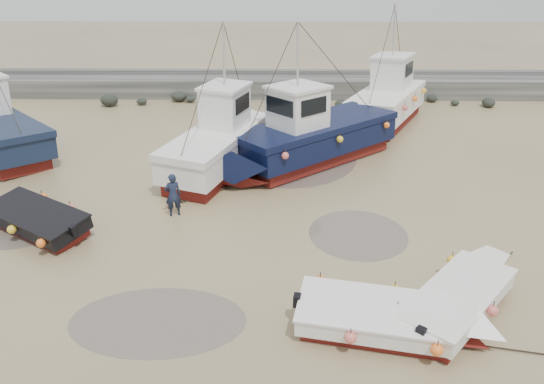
{
  "coord_description": "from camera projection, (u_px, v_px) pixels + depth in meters",
  "views": [
    {
      "loc": [
        1.33,
        -12.44,
        8.99
      ],
      "look_at": [
        1.09,
        3.89,
        1.4
      ],
      "focal_mm": 35.0,
      "sensor_mm": 36.0,
      "label": 1
    }
  ],
  "objects": [
    {
      "name": "cabin_boat_1",
      "position": [
        222.0,
        138.0,
        23.2
      ],
      "size": [
        4.82,
        9.76,
        6.22
      ],
      "rotation": [
        0.0,
        0.0,
        -0.33
      ],
      "color": "maroon",
      "rests_on": "ground"
    },
    {
      "name": "puddle_d",
      "position": [
        288.0,
        155.0,
        25.13
      ],
      "size": [
        6.49,
        6.49,
        0.01
      ],
      "primitive_type": "cylinder",
      "color": "#62574D",
      "rests_on": "ground"
    },
    {
      "name": "dinghy_5",
      "position": [
        388.0,
        317.0,
        13.3
      ],
      "size": [
        6.1,
        2.81,
        1.43
      ],
      "rotation": [
        0.0,
        0.0,
        -1.77
      ],
      "color": "maroon",
      "rests_on": "ground"
    },
    {
      "name": "dinghy_3",
      "position": [
        463.0,
        294.0,
        14.19
      ],
      "size": [
        4.78,
        5.35,
        1.43
      ],
      "rotation": [
        0.0,
        0.0,
        -0.71
      ],
      "color": "maroon",
      "rests_on": "ground"
    },
    {
      "name": "person",
      "position": [
        175.0,
        215.0,
        19.51
      ],
      "size": [
        0.7,
        0.58,
        1.65
      ],
      "primitive_type": "imported",
      "rotation": [
        0.0,
        0.0,
        3.5
      ],
      "color": "#171E34",
      "rests_on": "ground"
    },
    {
      "name": "puddle_a",
      "position": [
        158.0,
        321.0,
        14.0
      ],
      "size": [
        4.7,
        4.7,
        0.01
      ],
      "primitive_type": "cylinder",
      "color": "#62574D",
      "rests_on": "ground"
    },
    {
      "name": "cabin_boat_3",
      "position": [
        391.0,
        97.0,
        29.41
      ],
      "size": [
        5.85,
        9.01,
        6.22
      ],
      "rotation": [
        0.0,
        0.0,
        -0.48
      ],
      "color": "maroon",
      "rests_on": "ground"
    },
    {
      "name": "puddle_c",
      "position": [
        14.0,
        229.0,
        18.56
      ],
      "size": [
        3.76,
        3.76,
        0.01
      ],
      "primitive_type": "cylinder",
      "color": "#62574D",
      "rests_on": "ground"
    },
    {
      "name": "ground",
      "position": [
        232.0,
        294.0,
        15.09
      ],
      "size": [
        120.0,
        120.0,
        0.0
      ],
      "primitive_type": "plane",
      "color": "tan",
      "rests_on": "ground"
    },
    {
      "name": "puddle_b",
      "position": [
        358.0,
        234.0,
        18.22
      ],
      "size": [
        3.4,
        3.4,
        0.01
      ],
      "primitive_type": "cylinder",
      "color": "#62574D",
      "rests_on": "ground"
    },
    {
      "name": "cabin_boat_2",
      "position": [
        305.0,
        137.0,
        23.51
      ],
      "size": [
        9.44,
        8.3,
        6.22
      ],
      "rotation": [
        0.0,
        0.0,
        2.27
      ],
      "color": "maroon",
      "rests_on": "ground"
    },
    {
      "name": "seawall",
      "position": [
        260.0,
        86.0,
        34.76
      ],
      "size": [
        60.0,
        4.92,
        1.5
      ],
      "color": "slate",
      "rests_on": "ground"
    },
    {
      "name": "dinghy_4",
      "position": [
        32.0,
        214.0,
        18.37
      ],
      "size": [
        5.76,
        4.13,
        1.43
      ],
      "rotation": [
        0.0,
        0.0,
        1.0
      ],
      "color": "maroon",
      "rests_on": "ground"
    }
  ]
}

